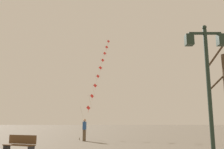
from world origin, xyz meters
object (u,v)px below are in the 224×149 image
object	(u,v)px
kite_flyer	(86,129)
park_bench	(21,145)
kite_train	(100,73)
twin_lantern_lamp_post	(209,66)

from	to	relation	value
kite_flyer	park_bench	xyz separation A→B (m)	(-2.09, -8.02, -0.45)
kite_train	park_bench	xyz separation A→B (m)	(-2.74, -16.23, -6.57)
kite_flyer	park_bench	size ratio (longest dim) A/B	1.04
kite_train	park_bench	bearing A→B (deg)	-99.57
twin_lantern_lamp_post	kite_train	size ratio (longest dim) A/B	0.38
twin_lantern_lamp_post	kite_train	distance (m)	20.46
kite_train	park_bench	distance (m)	17.72
kite_train	park_bench	size ratio (longest dim) A/B	7.94
twin_lantern_lamp_post	kite_train	world-z (taller)	kite_train
kite_flyer	kite_train	bearing A→B (deg)	0.45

